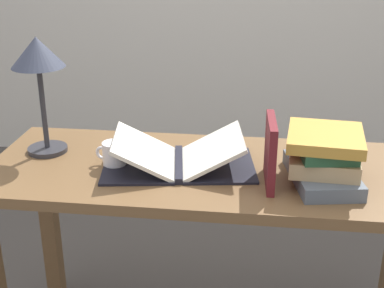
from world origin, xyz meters
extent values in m
cube|color=brown|center=(0.00, 0.00, 0.74)|extent=(1.46, 0.58, 0.03)
cube|color=brown|center=(-0.68, 0.24, 0.36)|extent=(0.06, 0.06, 0.72)
cube|color=black|center=(-0.11, -0.01, 0.76)|extent=(0.06, 0.27, 0.02)
cube|color=black|center=(-0.23, -0.03, 0.76)|extent=(0.27, 0.31, 0.01)
cube|color=black|center=(0.02, 0.01, 0.76)|extent=(0.27, 0.31, 0.01)
cube|color=silver|center=(-0.21, -0.02, 0.81)|extent=(0.24, 0.29, 0.11)
cube|color=silver|center=(0.00, 0.01, 0.81)|extent=(0.24, 0.29, 0.11)
cube|color=slate|center=(0.34, -0.06, 0.78)|extent=(0.23, 0.32, 0.04)
cube|color=tan|center=(0.34, -0.06, 0.82)|extent=(0.21, 0.22, 0.05)
cube|color=#234C2D|center=(0.34, -0.06, 0.86)|extent=(0.18, 0.23, 0.03)
cube|color=#BC8933|center=(0.34, -0.06, 0.90)|extent=(0.24, 0.25, 0.03)
cube|color=maroon|center=(0.18, -0.09, 0.85)|extent=(0.03, 0.20, 0.20)
cylinder|color=#2D2D33|center=(-0.58, 0.06, 0.76)|extent=(0.14, 0.14, 0.02)
cylinder|color=#2D2D33|center=(-0.58, 0.06, 0.91)|extent=(0.02, 0.02, 0.28)
cone|color=#333847|center=(-0.58, 0.06, 1.10)|extent=(0.18, 0.18, 0.10)
cylinder|color=white|center=(-0.31, -0.03, 0.79)|extent=(0.08, 0.08, 0.08)
torus|color=white|center=(-0.36, -0.02, 0.79)|extent=(0.05, 0.02, 0.05)
camera|label=1|loc=(0.13, -1.57, 1.48)|focal=50.00mm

